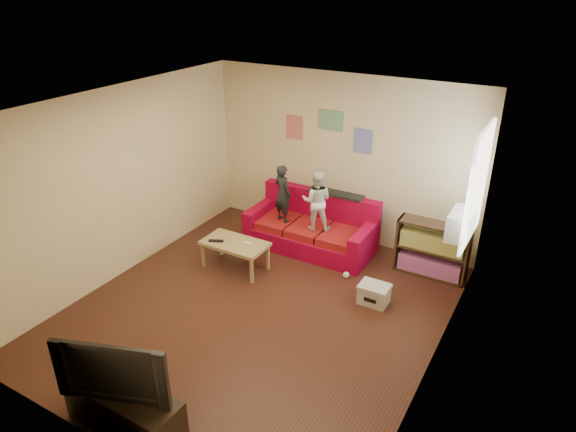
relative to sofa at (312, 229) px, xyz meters
The scene contains 17 objects.
room_shell 2.21m from the sofa, 84.18° to the right, with size 4.52×5.02×2.72m.
sofa is the anchor object (origin of this frame).
child_a 0.76m from the sofa, 159.50° to the right, with size 0.34×0.22×0.93m, color black.
child_b 0.64m from the sofa, 48.81° to the right, with size 0.46×0.36×0.95m, color white.
coffee_table 1.37m from the sofa, 119.74° to the right, with size 0.97×0.53×0.44m.
remote 1.61m from the sofa, 125.38° to the right, with size 0.22×0.05×0.02m, color black.
game_controller 1.24m from the sofa, 112.80° to the right, with size 0.14×0.04×0.03m, color white.
bookshelf 1.90m from the sofa, ahead, with size 1.03×0.31×0.82m.
window 2.78m from the sofa, ahead, with size 0.04×1.08×1.48m, color white.
ac_unit 2.44m from the sofa, ahead, with size 0.28×0.55×0.35m, color #B7B2A3.
artwork_left 1.69m from the sofa, 139.59° to the left, with size 0.30×0.01×0.40m, color #D87266.
artwork_center 1.74m from the sofa, 90.34° to the left, with size 0.42×0.01×0.32m, color #72B27F.
artwork_right 1.60m from the sofa, 45.49° to the left, with size 0.30×0.01×0.38m, color #727FCC.
file_box 1.77m from the sofa, 34.60° to the right, with size 0.40×0.30×0.28m.
tv_stand 4.18m from the sofa, 88.13° to the right, with size 1.23×0.41×0.46m, color black.
television 4.21m from the sofa, 88.13° to the right, with size 1.09×0.14×0.63m, color black.
tissue 1.10m from the sofa, 35.03° to the right, with size 0.10×0.10×0.10m, color silver.
Camera 1 is at (3.12, -4.63, 4.04)m, focal length 32.00 mm.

